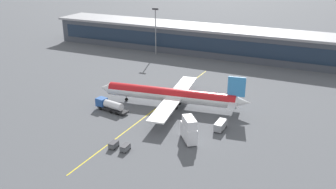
# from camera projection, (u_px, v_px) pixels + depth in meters

# --- Properties ---
(ground_plane) EXTENTS (700.00, 700.00, 0.00)m
(ground_plane) POSITION_uv_depth(u_px,v_px,m) (165.00, 112.00, 105.59)
(ground_plane) COLOR #515459
(apron_lead_in_line) EXTENTS (2.42, 79.98, 0.01)m
(apron_lead_in_line) POSITION_uv_depth(u_px,v_px,m) (158.00, 107.00, 108.63)
(apron_lead_in_line) COLOR yellow
(apron_lead_in_line) RESTS_ON ground_plane
(terminal_building) EXTENTS (215.80, 18.96, 12.15)m
(terminal_building) POSITION_uv_depth(u_px,v_px,m) (275.00, 47.00, 153.61)
(terminal_building) COLOR #424751
(terminal_building) RESTS_ON ground_plane
(main_airliner) EXTENTS (46.78, 37.47, 11.16)m
(main_airliner) POSITION_uv_depth(u_px,v_px,m) (171.00, 95.00, 108.13)
(main_airliner) COLOR white
(main_airliner) RESTS_ON ground_plane
(fuel_tanker) EXTENTS (11.06, 4.16, 3.25)m
(fuel_tanker) POSITION_uv_depth(u_px,v_px,m) (110.00, 105.00, 105.73)
(fuel_tanker) COLOR #232326
(fuel_tanker) RESTS_ON ground_plane
(crew_van) EXTENTS (2.23, 5.04, 2.30)m
(crew_van) POSITION_uv_depth(u_px,v_px,m) (220.00, 125.00, 94.55)
(crew_van) COLOR gray
(crew_van) RESTS_ON ground_plane
(catering_lift) EXTENTS (6.19, 6.88, 6.30)m
(catering_lift) POSITION_uv_depth(u_px,v_px,m) (189.00, 130.00, 88.22)
(catering_lift) COLOR white
(catering_lift) RESTS_ON ground_plane
(baggage_cart_0) EXTENTS (1.63, 2.66, 1.48)m
(baggage_cart_0) POSITION_uv_depth(u_px,v_px,m) (114.00, 145.00, 85.91)
(baggage_cart_0) COLOR #595B60
(baggage_cart_0) RESTS_ON ground_plane
(baggage_cart_1) EXTENTS (1.63, 2.66, 1.48)m
(baggage_cart_1) POSITION_uv_depth(u_px,v_px,m) (125.00, 148.00, 84.63)
(baggage_cart_1) COLOR #595B60
(baggage_cart_1) RESTS_ON ground_plane
(apron_light_mast_0) EXTENTS (2.80, 0.50, 20.71)m
(apron_light_mast_0) POSITION_uv_depth(u_px,v_px,m) (156.00, 27.00, 161.30)
(apron_light_mast_0) COLOR gray
(apron_light_mast_0) RESTS_ON ground_plane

